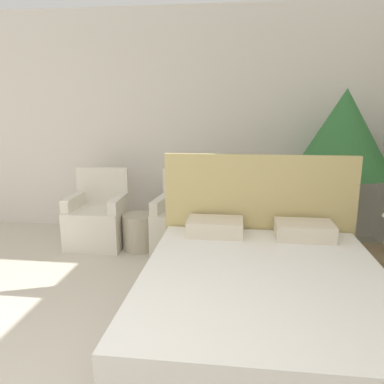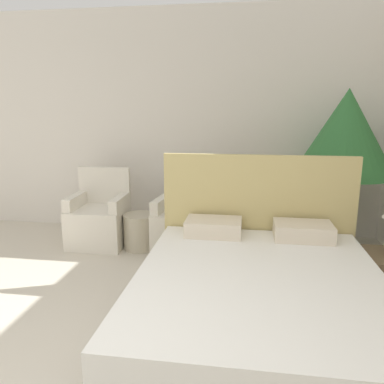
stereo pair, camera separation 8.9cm
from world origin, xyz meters
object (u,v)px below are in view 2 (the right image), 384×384
object	(u,v)px
armchair_near_window_left	(99,221)
side_table	(140,231)
bed	(258,301)
armchair_near_window_right	(185,225)
potted_palm	(345,138)

from	to	relation	value
armchair_near_window_left	side_table	xyz separation A→B (m)	(0.53, -0.05, -0.09)
side_table	bed	bearing A→B (deg)	-50.47
armchair_near_window_left	armchair_near_window_right	xyz separation A→B (m)	(1.06, -0.00, 0.00)
armchair_near_window_left	armchair_near_window_right	bearing A→B (deg)	-1.28
armchair_near_window_right	armchair_near_window_left	bearing A→B (deg)	-173.55
side_table	armchair_near_window_left	bearing A→B (deg)	174.62
armchair_near_window_right	potted_palm	bearing A→B (deg)	10.57
potted_palm	side_table	world-z (taller)	potted_palm
armchair_near_window_left	armchair_near_window_right	distance (m)	1.06
bed	armchair_near_window_left	world-z (taller)	bed
armchair_near_window_left	potted_palm	bearing A→B (deg)	1.29
potted_palm	side_table	xyz separation A→B (m)	(-2.29, -0.18, -1.13)
bed	armchair_near_window_right	size ratio (longest dim) A/B	2.20
bed	armchair_near_window_left	xyz separation A→B (m)	(-1.88, 1.68, -0.00)
side_table	armchair_near_window_right	bearing A→B (deg)	5.34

